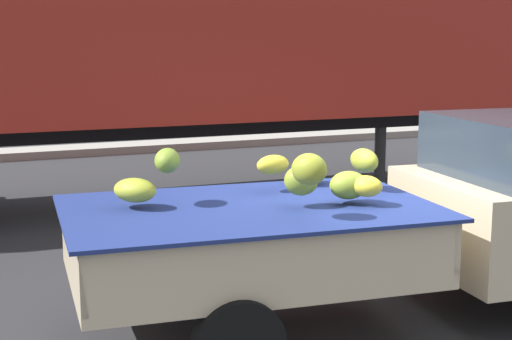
# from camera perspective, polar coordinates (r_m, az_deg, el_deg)

# --- Properties ---
(ground) EXTENTS (220.00, 220.00, 0.00)m
(ground) POSITION_cam_1_polar(r_m,az_deg,el_deg) (7.10, 10.11, -9.97)
(ground) COLOR #28282B
(curb_strip) EXTENTS (80.00, 0.80, 0.16)m
(curb_strip) POSITION_cam_1_polar(r_m,az_deg,el_deg) (16.15, -9.19, 1.63)
(curb_strip) COLOR gray
(curb_strip) RESTS_ON ground
(pickup_truck) EXTENTS (5.19, 2.17, 1.70)m
(pickup_truck) POSITION_cam_1_polar(r_m,az_deg,el_deg) (6.94, 15.69, -3.10)
(pickup_truck) COLOR #CCB793
(pickup_truck) RESTS_ON ground
(semi_trailer) EXTENTS (12.05, 2.84, 3.95)m
(semi_trailer) POSITION_cam_1_polar(r_m,az_deg,el_deg) (11.08, -6.10, 10.67)
(semi_trailer) COLOR maroon
(semi_trailer) RESTS_ON ground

